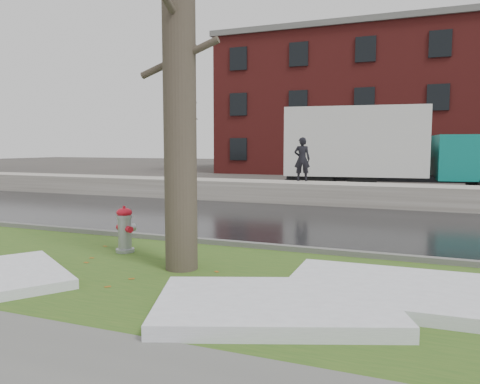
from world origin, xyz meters
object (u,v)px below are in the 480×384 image
at_px(box_truck, 383,149).
at_px(fire_hydrant, 125,227).
at_px(tree, 179,63).
at_px(worker, 302,159).

bearing_deg(box_truck, fire_hydrant, -111.79).
height_order(tree, box_truck, tree).
distance_m(fire_hydrant, tree, 3.30).
distance_m(fire_hydrant, worker, 9.66).
bearing_deg(fire_hydrant, worker, 107.13).
bearing_deg(worker, box_truck, -134.99).
distance_m(tree, box_truck, 14.08).
bearing_deg(box_truck, worker, -131.90).
bearing_deg(worker, fire_hydrant, 74.28).
bearing_deg(tree, fire_hydrant, 157.08).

